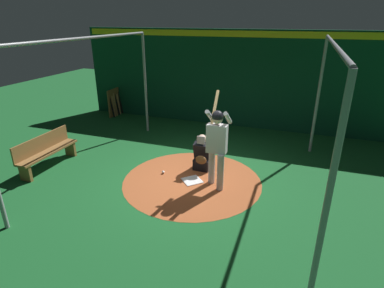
% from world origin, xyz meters
% --- Properties ---
extents(ground_plane, '(27.37, 27.37, 0.00)m').
position_xyz_m(ground_plane, '(0.00, 0.00, 0.00)').
color(ground_plane, '#195B28').
extents(dirt_circle, '(3.28, 3.28, 0.01)m').
position_xyz_m(dirt_circle, '(0.00, 0.00, 0.00)').
color(dirt_circle, '#AD562D').
rests_on(dirt_circle, ground).
extents(home_plate, '(0.59, 0.59, 0.01)m').
position_xyz_m(home_plate, '(0.00, 0.00, 0.01)').
color(home_plate, white).
rests_on(home_plate, dirt_circle).
extents(batter, '(0.68, 0.49, 2.14)m').
position_xyz_m(batter, '(0.03, 0.59, 1.10)').
color(batter, '#B3B3B7').
rests_on(batter, ground).
extents(catcher, '(0.58, 0.40, 0.95)m').
position_xyz_m(catcher, '(-0.67, 0.04, 0.37)').
color(catcher, black).
rests_on(catcher, ground).
extents(back_wall, '(0.22, 11.37, 3.27)m').
position_xyz_m(back_wall, '(-4.45, 0.00, 1.65)').
color(back_wall, '#0C3D26').
rests_on(back_wall, ground).
extents(cage_frame, '(5.74, 5.34, 3.21)m').
position_xyz_m(cage_frame, '(0.00, 0.00, 2.23)').
color(cage_frame, gray).
rests_on(cage_frame, ground).
extents(bat_rack, '(1.18, 0.20, 1.05)m').
position_xyz_m(bat_rack, '(-4.21, -4.65, 0.49)').
color(bat_rack, olive).
rests_on(bat_rack, ground).
extents(bench, '(1.80, 0.36, 0.85)m').
position_xyz_m(bench, '(0.54, -3.77, 0.45)').
color(bench, olive).
rests_on(bench, ground).
extents(baseball_0, '(0.07, 0.07, 0.07)m').
position_xyz_m(baseball_0, '(-0.10, -0.80, 0.04)').
color(baseball_0, white).
rests_on(baseball_0, dirt_circle).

